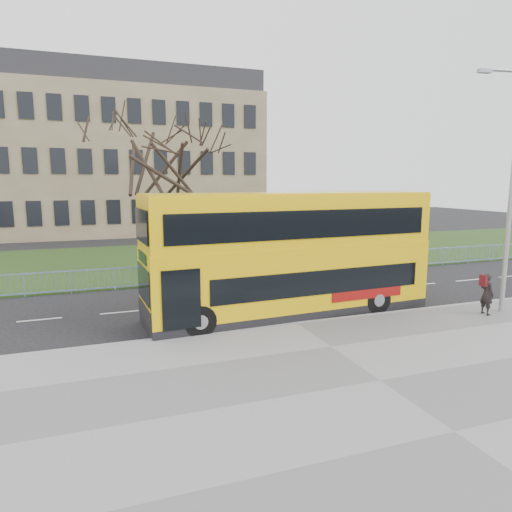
{
  "coord_description": "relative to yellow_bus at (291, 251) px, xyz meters",
  "views": [
    {
      "loc": [
        -6.86,
        -16.23,
        5.28
      ],
      "look_at": [
        -0.67,
        1.0,
        2.26
      ],
      "focal_mm": 32.0,
      "sensor_mm": 36.0,
      "label": 1
    }
  ],
  "objects": [
    {
      "name": "street_lamp",
      "position": [
        7.88,
        -2.8,
        2.61
      ],
      "size": [
        1.95,
        0.43,
        9.2
      ],
      "rotation": [
        0.0,
        0.0,
        -0.13
      ],
      "color": "#989BA0",
      "rests_on": "pavement"
    },
    {
      "name": "kerb",
      "position": [
        -0.38,
        -1.46,
        -2.49
      ],
      "size": [
        80.0,
        0.2,
        0.14
      ],
      "primitive_type": "cube",
      "color": "gray",
      "rests_on": "ground"
    },
    {
      "name": "yellow_bus",
      "position": [
        0.0,
        0.0,
        0.0
      ],
      "size": [
        11.51,
        3.32,
        4.77
      ],
      "rotation": [
        0.0,
        0.0,
        0.05
      ],
      "color": "yellow",
      "rests_on": "ground"
    },
    {
      "name": "guard_railing",
      "position": [
        -0.38,
        6.69,
        -2.01
      ],
      "size": [
        40.0,
        0.12,
        1.1
      ],
      "primitive_type": null,
      "color": "#7794D4",
      "rests_on": "ground"
    },
    {
      "name": "ground",
      "position": [
        -0.38,
        0.09,
        -2.56
      ],
      "size": [
        120.0,
        120.0,
        0.0
      ],
      "primitive_type": "plane",
      "color": "black",
      "rests_on": "ground"
    },
    {
      "name": "pedestrian",
      "position": [
        7.04,
        -2.94,
        -1.63
      ],
      "size": [
        0.39,
        0.6,
        1.63
      ],
      "primitive_type": "imported",
      "rotation": [
        0.0,
        0.0,
        1.58
      ],
      "color": "black",
      "rests_on": "pavement"
    },
    {
      "name": "grass_verge",
      "position": [
        -0.38,
        14.39,
        -2.52
      ],
      "size": [
        80.0,
        15.4,
        0.08
      ],
      "primitive_type": "cube",
      "color": "#223814",
      "rests_on": "ground"
    },
    {
      "name": "pavement",
      "position": [
        -0.38,
        -6.66,
        -2.5
      ],
      "size": [
        80.0,
        10.5,
        0.12
      ],
      "primitive_type": "cube",
      "color": "slate",
      "rests_on": "ground"
    },
    {
      "name": "civic_building",
      "position": [
        -5.38,
        35.09,
        4.44
      ],
      "size": [
        30.0,
        15.0,
        14.0
      ],
      "primitive_type": "cube",
      "color": "#77674B",
      "rests_on": "ground"
    },
    {
      "name": "bare_tree",
      "position": [
        -3.38,
        10.09,
        2.83
      ],
      "size": [
        7.43,
        7.43,
        10.61
      ],
      "primitive_type": null,
      "color": "black",
      "rests_on": "grass_verge"
    }
  ]
}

